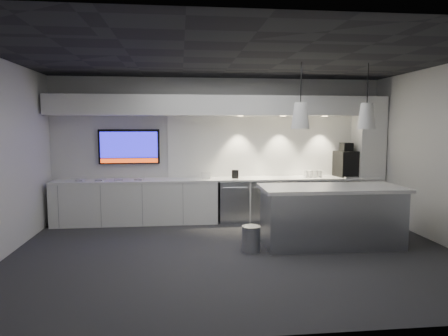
{
  "coord_description": "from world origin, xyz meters",
  "views": [
    {
      "loc": [
        -0.84,
        -6.02,
        1.99
      ],
      "look_at": [
        -0.06,
        1.1,
        1.23
      ],
      "focal_mm": 32.0,
      "sensor_mm": 36.0,
      "label": 1
    }
  ],
  "objects": [
    {
      "name": "sign_black",
      "position": [
        0.29,
        2.13,
        0.99
      ],
      "size": [
        0.14,
        0.04,
        0.18
      ],
      "primitive_type": "cube",
      "rotation": [
        0.0,
        0.0,
        -0.17
      ],
      "color": "black",
      "rests_on": "back_counter"
    },
    {
      "name": "ceiling",
      "position": [
        0.0,
        0.0,
        3.0
      ],
      "size": [
        7.0,
        7.0,
        0.0
      ],
      "primitive_type": "plane",
      "rotation": [
        3.14,
        0.0,
        0.0
      ],
      "color": "black",
      "rests_on": "wall_back"
    },
    {
      "name": "backsplash",
      "position": [
        1.2,
        2.48,
        1.55
      ],
      "size": [
        4.6,
        0.03,
        1.3
      ],
      "primitive_type": "cube",
      "color": "white",
      "rests_on": "wall_back"
    },
    {
      "name": "wall_back",
      "position": [
        0.0,
        2.5,
        1.5
      ],
      "size": [
        7.0,
        0.0,
        7.0
      ],
      "primitive_type": "plane",
      "rotation": [
        1.57,
        0.0,
        0.0
      ],
      "color": "silver",
      "rests_on": "floor"
    },
    {
      "name": "fridge_unit_b",
      "position": [
        0.88,
        2.17,
        0.42
      ],
      "size": [
        0.6,
        0.61,
        0.85
      ],
      "primitive_type": "cube",
      "color": "#989CA1",
      "rests_on": "floor"
    },
    {
      "name": "floor",
      "position": [
        0.0,
        0.0,
        0.0
      ],
      "size": [
        7.0,
        7.0,
        0.0
      ],
      "primitive_type": "plane",
      "color": "#2B2B2E",
      "rests_on": "ground"
    },
    {
      "name": "cup_cluster",
      "position": [
        1.97,
        2.17,
        0.97
      ],
      "size": [
        0.37,
        0.18,
        0.15
      ],
      "primitive_type": null,
      "color": "white",
      "rests_on": "back_counter"
    },
    {
      "name": "fridge_unit_a",
      "position": [
        0.25,
        2.17,
        0.42
      ],
      "size": [
        0.6,
        0.61,
        0.85
      ],
      "primitive_type": "cube",
      "color": "#989CA1",
      "rests_on": "floor"
    },
    {
      "name": "pendant_left",
      "position": [
        1.09,
        0.27,
        2.15
      ],
      "size": [
        0.3,
        0.3,
        1.12
      ],
      "color": "white",
      "rests_on": "ceiling"
    },
    {
      "name": "tray_a",
      "position": [
        -2.82,
        2.11,
        0.91
      ],
      "size": [
        0.2,
        0.2,
        0.02
      ],
      "primitive_type": "cube",
      "rotation": [
        0.0,
        0.0,
        -0.28
      ],
      "color": "#A6A6A6",
      "rests_on": "back_counter"
    },
    {
      "name": "tray_d",
      "position": [
        -1.67,
        2.12,
        0.91
      ],
      "size": [
        0.2,
        0.2,
        0.02
      ],
      "primitive_type": "cube",
      "rotation": [
        0.0,
        0.0,
        -0.28
      ],
      "color": "#A6A6A6",
      "rests_on": "back_counter"
    },
    {
      "name": "island",
      "position": [
        1.65,
        0.27,
        0.5
      ],
      "size": [
        2.36,
        1.05,
        0.99
      ],
      "rotation": [
        0.0,
        0.0,
        -0.02
      ],
      "color": "#989CA1",
      "rests_on": "floor"
    },
    {
      "name": "left_base_cabinets",
      "position": [
        -1.75,
        2.17,
        0.43
      ],
      "size": [
        3.3,
        0.63,
        0.86
      ],
      "primitive_type": "cube",
      "color": "white",
      "rests_on": "floor"
    },
    {
      "name": "back_counter",
      "position": [
        0.0,
        2.17,
        0.88
      ],
      "size": [
        6.8,
        0.65,
        0.04
      ],
      "primitive_type": "cube",
      "color": "white",
      "rests_on": "left_base_cabinets"
    },
    {
      "name": "column",
      "position": [
        3.2,
        2.2,
        1.3
      ],
      "size": [
        0.55,
        0.55,
        2.6
      ],
      "primitive_type": "cube",
      "color": "white",
      "rests_on": "floor"
    },
    {
      "name": "fridge_unit_c",
      "position": [
        1.51,
        2.17,
        0.42
      ],
      "size": [
        0.6,
        0.61,
        0.85
      ],
      "primitive_type": "cube",
      "color": "#989CA1",
      "rests_on": "floor"
    },
    {
      "name": "fridge_unit_d",
      "position": [
        2.14,
        2.17,
        0.42
      ],
      "size": [
        0.6,
        0.61,
        0.85
      ],
      "primitive_type": "cube",
      "color": "#989CA1",
      "rests_on": "floor"
    },
    {
      "name": "soffit",
      "position": [
        0.0,
        2.2,
        2.4
      ],
      "size": [
        6.9,
        0.6,
        0.4
      ],
      "primitive_type": "cube",
      "color": "white",
      "rests_on": "wall_back"
    },
    {
      "name": "pendant_right",
      "position": [
        2.2,
        0.27,
        2.15
      ],
      "size": [
        0.3,
        0.3,
        1.12
      ],
      "color": "white",
      "rests_on": "ceiling"
    },
    {
      "name": "sign_white",
      "position": [
        -0.32,
        2.11,
        0.97
      ],
      "size": [
        0.18,
        0.04,
        0.14
      ],
      "primitive_type": "cube",
      "rotation": [
        0.0,
        0.0,
        0.14
      ],
      "color": "white",
      "rests_on": "back_counter"
    },
    {
      "name": "tray_b",
      "position": [
        -2.44,
        2.11,
        0.91
      ],
      "size": [
        0.2,
        0.2,
        0.02
      ],
      "primitive_type": "cube",
      "rotation": [
        0.0,
        0.0,
        -0.29
      ],
      "color": "#A6A6A6",
      "rests_on": "back_counter"
    },
    {
      "name": "wall_front",
      "position": [
        0.0,
        -2.5,
        1.5
      ],
      "size": [
        7.0,
        0.0,
        7.0
      ],
      "primitive_type": "plane",
      "rotation": [
        -1.57,
        0.0,
        0.0
      ],
      "color": "silver",
      "rests_on": "floor"
    },
    {
      "name": "bin",
      "position": [
        0.26,
        0.05,
        0.21
      ],
      "size": [
        0.38,
        0.38,
        0.41
      ],
      "primitive_type": "cylinder",
      "rotation": [
        0.0,
        0.0,
        -0.35
      ],
      "color": "#989CA1",
      "rests_on": "floor"
    },
    {
      "name": "coffee_machine",
      "position": [
        2.71,
        2.2,
        1.2
      ],
      "size": [
        0.45,
        0.61,
        0.73
      ],
      "rotation": [
        0.0,
        0.0,
        0.13
      ],
      "color": "black",
      "rests_on": "back_counter"
    },
    {
      "name": "tray_c",
      "position": [
        -2.09,
        2.12,
        0.91
      ],
      "size": [
        0.19,
        0.19,
        0.02
      ],
      "primitive_type": "cube",
      "rotation": [
        0.0,
        0.0,
        0.24
      ],
      "color": "#A6A6A6",
      "rests_on": "back_counter"
    },
    {
      "name": "wall_tv",
      "position": [
        -1.9,
        2.45,
        1.56
      ],
      "size": [
        1.25,
        0.07,
        0.72
      ],
      "color": "black",
      "rests_on": "wall_back"
    }
  ]
}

